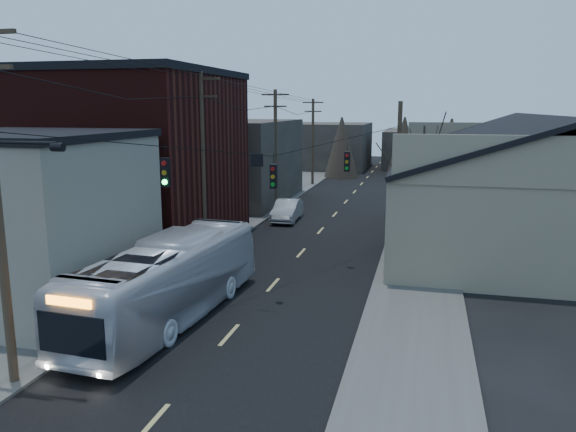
{
  "coord_description": "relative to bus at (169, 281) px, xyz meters",
  "views": [
    {
      "loc": [
        6.67,
        -10.11,
        8.16
      ],
      "look_at": [
        0.33,
        15.58,
        3.0
      ],
      "focal_mm": 35.0,
      "sensor_mm": 36.0,
      "label": 1
    }
  ],
  "objects": [
    {
      "name": "road_surface",
      "position": [
        2.75,
        21.12,
        -1.57
      ],
      "size": [
        9.0,
        110.0,
        0.02
      ],
      "primitive_type": "cube",
      "color": "black",
      "rests_on": "ground"
    },
    {
      "name": "sidewalk_left",
      "position": [
        -3.75,
        21.12,
        -1.52
      ],
      "size": [
        4.0,
        110.0,
        0.12
      ],
      "primitive_type": "cube",
      "color": "#474744",
      "rests_on": "ground"
    },
    {
      "name": "sidewalk_right",
      "position": [
        9.25,
        21.12,
        -1.52
      ],
      "size": [
        4.0,
        110.0,
        0.12
      ],
      "primitive_type": "cube",
      "color": "#474744",
      "rests_on": "ground"
    },
    {
      "name": "building_clapboard",
      "position": [
        -6.25,
        0.12,
        1.92
      ],
      "size": [
        8.0,
        8.0,
        7.0
      ],
      "primitive_type": "cube",
      "color": "gray",
      "rests_on": "ground"
    },
    {
      "name": "building_brick",
      "position": [
        -7.25,
        11.12,
        3.42
      ],
      "size": [
        10.0,
        12.0,
        10.0
      ],
      "primitive_type": "cube",
      "color": "black",
      "rests_on": "ground"
    },
    {
      "name": "building_left_far",
      "position": [
        -6.75,
        27.12,
        1.92
      ],
      "size": [
        9.0,
        14.0,
        7.0
      ],
      "primitive_type": "cube",
      "color": "#302B26",
      "rests_on": "ground"
    },
    {
      "name": "warehouse",
      "position": [
        15.75,
        16.12,
        1.11
      ],
      "size": [
        16.16,
        20.6,
        7.73
      ],
      "color": "#80715D",
      "rests_on": "ground"
    },
    {
      "name": "building_far_left",
      "position": [
        -3.25,
        56.12,
        1.42
      ],
      "size": [
        10.0,
        12.0,
        6.0
      ],
      "primitive_type": "cube",
      "color": "#302B26",
      "rests_on": "ground"
    },
    {
      "name": "building_far_right",
      "position": [
        9.75,
        61.12,
        0.92
      ],
      "size": [
        12.0,
        14.0,
        5.0
      ],
      "primitive_type": "cube",
      "color": "#302B26",
      "rests_on": "ground"
    },
    {
      "name": "bare_tree",
      "position": [
        9.25,
        11.12,
        2.02
      ],
      "size": [
        0.4,
        0.4,
        7.2
      ],
      "primitive_type": "cone",
      "color": "black",
      "rests_on": "ground"
    },
    {
      "name": "utility_lines",
      "position": [
        -0.36,
        15.26,
        3.37
      ],
      "size": [
        11.24,
        45.28,
        10.5
      ],
      "color": "#382B1E",
      "rests_on": "ground"
    },
    {
      "name": "bus",
      "position": [
        0.0,
        0.0,
        0.0
      ],
      "size": [
        3.45,
        11.53,
        3.17
      ],
      "primitive_type": "imported",
      "rotation": [
        0.0,
        0.0,
        3.07
      ],
      "color": "silver",
      "rests_on": "ground"
    },
    {
      "name": "parked_car",
      "position": [
        -0.25,
        19.9,
        -0.82
      ],
      "size": [
        1.84,
        4.72,
        1.53
      ],
      "primitive_type": "imported",
      "rotation": [
        0.0,
        0.0,
        0.05
      ],
      "color": "#97999E",
      "rests_on": "ground"
    }
  ]
}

